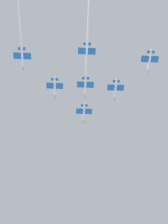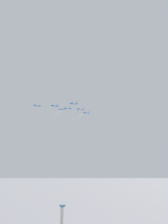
# 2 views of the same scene
# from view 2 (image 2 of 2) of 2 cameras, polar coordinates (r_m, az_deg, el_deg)

# --- Properties ---
(control_tower) EXTENTS (6.00, 6.00, 30.25)m
(control_tower) POSITION_cam_2_polar(r_m,az_deg,el_deg) (294.77, -6.28, -27.43)
(control_tower) COLOR beige
(control_tower) RESTS_ON ground_plane
(jet_lead) EXTENTS (11.56, 8.35, 2.43)m
(jet_lead) POSITION_cam_2_polar(r_m,az_deg,el_deg) (203.95, -2.87, 2.50)
(jet_lead) COLOR white
(jet_port_inner) EXTENTS (11.56, 8.35, 2.43)m
(jet_port_inner) POSITION_cam_2_polar(r_m,az_deg,el_deg) (223.03, -0.91, 0.88)
(jet_port_inner) COLOR white
(jet_starboard_inner) EXTENTS (11.56, 8.35, 2.43)m
(jet_starboard_inner) POSITION_cam_2_polar(r_m,az_deg,el_deg) (212.12, -8.25, 1.83)
(jet_starboard_inner) COLOR white
(jet_port_outer) EXTENTS (48.46, 8.35, 2.43)m
(jet_port_outer) POSITION_cam_2_polar(r_m,az_deg,el_deg) (229.49, -5.82, 0.38)
(jet_port_outer) COLOR white
(jet_starboard_outer) EXTENTS (50.13, 8.35, 2.43)m
(jet_starboard_outer) POSITION_cam_2_polar(r_m,az_deg,el_deg) (254.17, -0.64, -0.80)
(jet_starboard_outer) COLOR white
(jet_center_rear) EXTENTS (11.56, 8.35, 2.43)m
(jet_center_rear) POSITION_cam_2_polar(r_m,az_deg,el_deg) (222.70, -13.15, 1.84)
(jet_center_rear) COLOR white
(jet_port_trail) EXTENTS (48.21, 8.35, 2.43)m
(jet_port_trail) POSITION_cam_2_polar(r_m,az_deg,el_deg) (245.06, -7.19, 0.10)
(jet_port_trail) COLOR white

